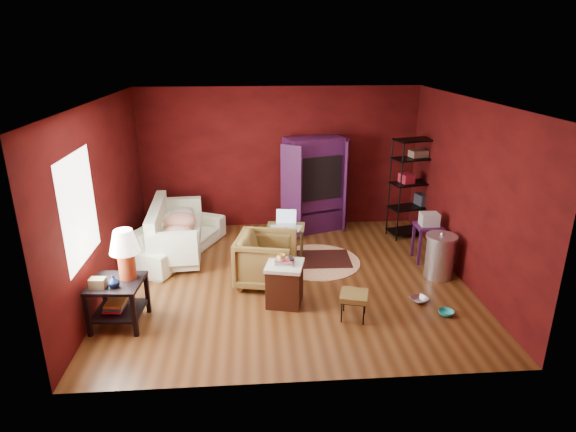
% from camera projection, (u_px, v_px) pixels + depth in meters
% --- Properties ---
extents(room, '(5.54, 5.04, 2.84)m').
position_uv_depth(room, '(286.00, 196.00, 7.22)').
color(room, brown).
rests_on(room, ground).
extents(sofa, '(1.47, 2.21, 0.84)m').
position_uv_depth(sofa, '(176.00, 232.00, 8.49)').
color(sofa, white).
rests_on(sofa, ground).
extents(armchair, '(0.97, 1.01, 0.89)m').
position_uv_depth(armchair, '(266.00, 257.00, 7.43)').
color(armchair, black).
rests_on(armchair, ground).
extents(pet_bowl_steel, '(0.26, 0.16, 0.25)m').
position_uv_depth(pet_bowl_steel, '(420.00, 294.00, 6.99)').
color(pet_bowl_steel, '#B6B7BD').
rests_on(pet_bowl_steel, ground).
extents(pet_bowl_turquoise, '(0.22, 0.09, 0.21)m').
position_uv_depth(pet_bowl_turquoise, '(447.00, 308.00, 6.65)').
color(pet_bowl_turquoise, '#28BEB9').
rests_on(pet_bowl_turquoise, ground).
extents(vase, '(0.19, 0.19, 0.15)m').
position_uv_depth(vase, '(114.00, 282.00, 6.11)').
color(vase, '#0C193E').
rests_on(vase, side_table).
extents(mug, '(0.15, 0.13, 0.12)m').
position_uv_depth(mug, '(281.00, 257.00, 6.70)').
color(mug, '#F1DF76').
rests_on(mug, hamper).
extents(side_table, '(0.71, 0.71, 1.31)m').
position_uv_depth(side_table, '(121.00, 269.00, 6.28)').
color(side_table, black).
rests_on(side_table, ground).
extents(sofa_cushions, '(0.94, 2.06, 0.84)m').
position_uv_depth(sofa_cushions, '(174.00, 232.00, 8.50)').
color(sofa_cushions, white).
rests_on(sofa_cushions, sofa).
extents(hamper, '(0.61, 0.61, 0.72)m').
position_uv_depth(hamper, '(285.00, 283.00, 6.89)').
color(hamper, '#492010').
rests_on(hamper, ground).
extents(footstool, '(0.46, 0.46, 0.38)m').
position_uv_depth(footstool, '(354.00, 297.00, 6.51)').
color(footstool, black).
rests_on(footstool, ground).
extents(rug_round, '(1.80, 1.80, 0.01)m').
position_uv_depth(rug_round, '(317.00, 262.00, 8.31)').
color(rug_round, white).
rests_on(rug_round, ground).
extents(rug_oriental, '(1.16, 0.79, 0.01)m').
position_uv_depth(rug_oriental, '(318.00, 259.00, 8.39)').
color(rug_oriental, '#441612').
rests_on(rug_oriental, ground).
extents(laptop_desk, '(0.71, 0.58, 0.81)m').
position_uv_depth(laptop_desk, '(286.00, 229.00, 8.40)').
color(laptop_desk, brown).
rests_on(laptop_desk, ground).
extents(tv_armoire, '(1.40, 1.06, 1.87)m').
position_uv_depth(tv_armoire, '(314.00, 183.00, 9.45)').
color(tv_armoire, '#451343').
rests_on(tv_armoire, ground).
extents(wire_shelving, '(1.01, 0.63, 1.91)m').
position_uv_depth(wire_shelving, '(416.00, 183.00, 9.15)').
color(wire_shelving, black).
rests_on(wire_shelving, ground).
extents(small_stand, '(0.44, 0.44, 0.86)m').
position_uv_depth(small_stand, '(429.00, 225.00, 8.17)').
color(small_stand, '#451343').
rests_on(small_stand, ground).
extents(trash_can, '(0.53, 0.53, 0.77)m').
position_uv_depth(trash_can, '(440.00, 256.00, 7.67)').
color(trash_can, white).
rests_on(trash_can, ground).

